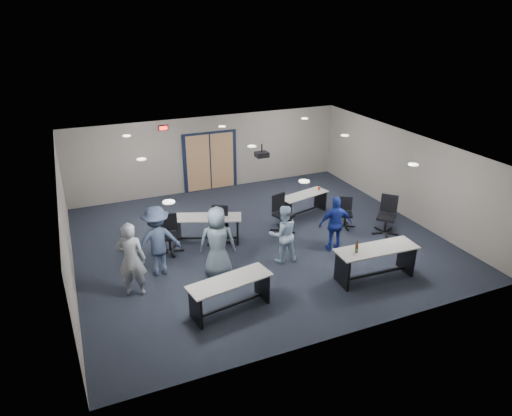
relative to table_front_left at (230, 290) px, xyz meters
name	(u,v)px	position (x,y,z in m)	size (l,w,h in m)	color
floor	(259,240)	(1.88, 2.78, -0.52)	(10.00, 10.00, 0.00)	black
back_wall	(210,154)	(1.88, 7.28, 0.83)	(10.00, 0.04, 2.70)	gray
front_wall	(351,278)	(1.88, -1.72, 0.83)	(10.00, 0.04, 2.70)	gray
left_wall	(66,228)	(-3.12, 2.78, 0.83)	(0.04, 9.00, 2.70)	gray
right_wall	(404,174)	(6.88, 2.78, 0.83)	(0.04, 9.00, 2.70)	gray
ceiling	(259,150)	(1.88, 2.78, 2.18)	(10.00, 9.00, 0.04)	silver
double_door	(210,162)	(1.88, 7.24, 0.53)	(2.00, 0.07, 2.20)	black
exit_sign	(163,128)	(0.28, 7.22, 1.93)	(0.32, 0.07, 0.18)	black
ceiling_projector	(262,154)	(2.18, 3.28, 1.88)	(0.35, 0.32, 0.37)	black
ceiling_can_lights	(255,149)	(1.88, 3.03, 2.15)	(6.24, 5.74, 0.02)	white
table_front_left	(230,290)	(0.00, 0.00, 0.00)	(1.96, 0.94, 0.76)	#B4B1AA
table_front_right	(375,258)	(3.71, -0.16, 0.06)	(2.09, 0.79, 1.14)	#B4B1AA
table_back_left	(208,225)	(0.53, 3.31, 0.00)	(1.99, 1.27, 0.77)	#B4B1AA
table_back_right	(304,200)	(3.95, 3.93, -0.05)	(1.78, 0.96, 0.80)	#B4B1AA
chair_back_a	(169,235)	(-0.62, 3.10, 0.01)	(0.67, 0.67, 1.06)	black
chair_back_b	(219,226)	(0.78, 3.07, 0.02)	(0.68, 0.68, 1.07)	black
chair_back_c	(283,214)	(2.80, 3.07, 0.04)	(0.71, 0.71, 1.12)	black
chair_back_d	(346,213)	(4.65, 2.58, -0.06)	(0.58, 0.58, 0.92)	black
chair_loose_right	(387,216)	(5.50, 1.73, 0.06)	(0.73, 0.73, 1.16)	black
person_gray	(131,259)	(-1.85, 1.46, 0.39)	(0.67, 0.44, 1.83)	#969CA3
person_plaid	(217,242)	(0.22, 1.47, 0.39)	(0.89, 0.58, 1.83)	slate
person_lightblue	(283,234)	(2.01, 1.49, 0.27)	(0.77, 0.60, 1.58)	#B8D7F4
person_navy	(336,224)	(3.57, 1.46, 0.27)	(0.92, 0.38, 1.58)	navy
person_back	(157,241)	(-1.12, 2.14, 0.39)	(1.18, 0.68, 1.82)	#3C4C6D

